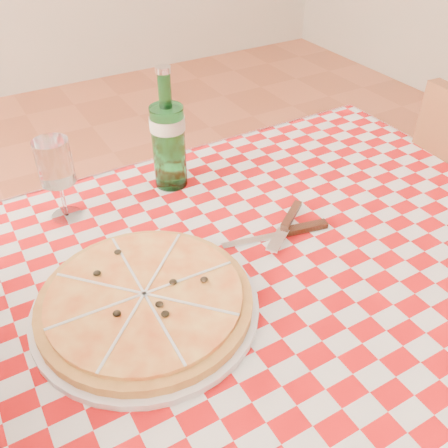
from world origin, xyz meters
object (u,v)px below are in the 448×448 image
object	(u,v)px
dining_table	(248,299)
wine_glass	(59,180)
water_bottle	(168,129)
pizza_plate	(145,300)

from	to	relation	value
dining_table	wine_glass	xyz separation A→B (m)	(-0.25, 0.32, 0.19)
water_bottle	wine_glass	distance (m)	0.25
water_bottle	wine_glass	world-z (taller)	water_bottle
pizza_plate	water_bottle	distance (m)	0.41
dining_table	pizza_plate	world-z (taller)	pizza_plate
dining_table	pizza_plate	size ratio (longest dim) A/B	3.14
pizza_plate	wine_glass	xyz separation A→B (m)	(-0.04, 0.33, 0.06)
water_bottle	wine_glass	bearing A→B (deg)	-178.84
dining_table	pizza_plate	bearing A→B (deg)	-176.20
pizza_plate	wine_glass	bearing A→B (deg)	96.66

